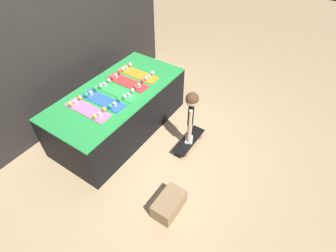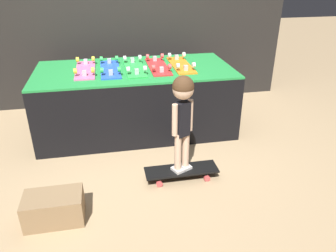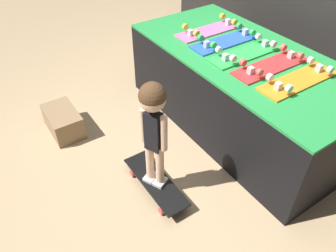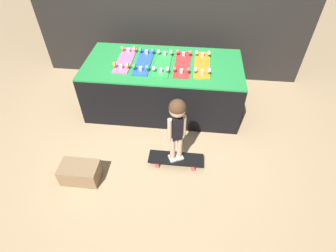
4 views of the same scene
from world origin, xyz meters
name	(u,v)px [view 2 (image 2 of 4)]	position (x,y,z in m)	size (l,w,h in m)	color
ground_plane	(144,154)	(0.00, 0.00, 0.00)	(16.00, 16.00, 0.00)	tan
display_rack	(136,99)	(0.00, 0.58, 0.35)	(2.04, 0.99, 0.69)	black
skateboard_pink_on_rack	(85,69)	(-0.50, 0.60, 0.71)	(0.19, 0.65, 0.09)	pink
skateboard_blue_on_rack	(110,68)	(-0.25, 0.58, 0.71)	(0.19, 0.65, 0.09)	blue
skateboard_green_on_rack	(135,67)	(0.00, 0.56, 0.71)	(0.19, 0.65, 0.09)	green
skateboard_red_on_rack	(158,66)	(0.25, 0.58, 0.71)	(0.19, 0.65, 0.09)	red
skateboard_orange_on_rack	(181,64)	(0.50, 0.59, 0.71)	(0.19, 0.65, 0.09)	orange
skateboard_on_floor	(181,171)	(0.27, -0.47, 0.07)	(0.63, 0.19, 0.09)	black
child	(183,107)	(0.27, -0.47, 0.67)	(0.19, 0.17, 0.83)	silver
storage_box	(54,208)	(-0.74, -0.79, 0.11)	(0.41, 0.25, 0.21)	#8E704C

